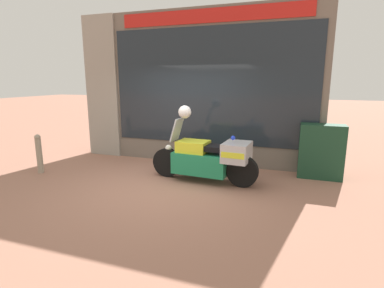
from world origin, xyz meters
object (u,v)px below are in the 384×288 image
Objects in this scene: street_bollard at (39,153)px; white_helmet at (185,112)px; paramedic_motorcycle at (208,158)px; utility_cabinet at (321,151)px.

white_helmet is at bearing 11.89° from street_bollard.
white_helmet is 3.54m from street_bollard.
paramedic_motorcycle reaches higher than street_bollard.
paramedic_motorcycle reaches higher than utility_cabinet.
utility_cabinet is 6.35m from street_bollard.
street_bollard is at bearing 13.76° from paramedic_motorcycle.
white_helmet is (-2.77, -1.05, 0.87)m from utility_cabinet.
paramedic_motorcycle is 3.92m from street_bollard.
utility_cabinet is at bearing 16.04° from street_bollard.
street_bollard is (-3.86, -0.66, -0.05)m from paramedic_motorcycle.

